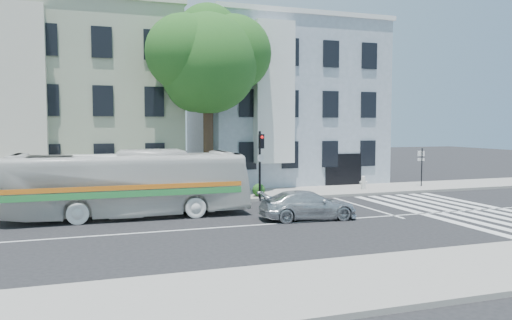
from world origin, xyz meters
name	(u,v)px	position (x,y,z in m)	size (l,w,h in m)	color
ground	(257,225)	(0.00, 0.00, 0.00)	(120.00, 120.00, 0.00)	black
sidewalk_far	(211,197)	(0.00, 8.00, 0.07)	(80.00, 4.00, 0.15)	gray
sidewalk_near	(359,281)	(0.00, -8.00, 0.07)	(80.00, 4.00, 0.15)	gray
building_left	(77,103)	(-7.00, 15.00, 5.50)	(12.00, 10.00, 11.00)	#A5AE92
building_right	(281,105)	(7.00, 15.00, 5.50)	(12.00, 10.00, 11.00)	#8E9CA9
street_tree	(208,58)	(0.06, 8.74, 7.83)	(7.30, 5.90, 11.10)	#2D2116
bus	(128,184)	(-4.84, 3.50, 1.48)	(10.64, 2.49, 2.97)	silver
sedan	(308,205)	(2.50, 0.51, 0.62)	(4.24, 1.73, 1.23)	silver
hedge	(182,193)	(-1.83, 6.80, 0.50)	(8.50, 0.84, 0.70)	#295B1D
traffic_signal	(260,156)	(2.22, 5.94, 2.42)	(0.39, 0.51, 3.75)	black
fire_hydrant	(363,182)	(9.50, 7.64, 0.57)	(0.45, 0.27, 0.83)	silver
far_sign_pole	(421,162)	(13.86, 7.83, 1.70)	(0.42, 0.23, 2.44)	black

